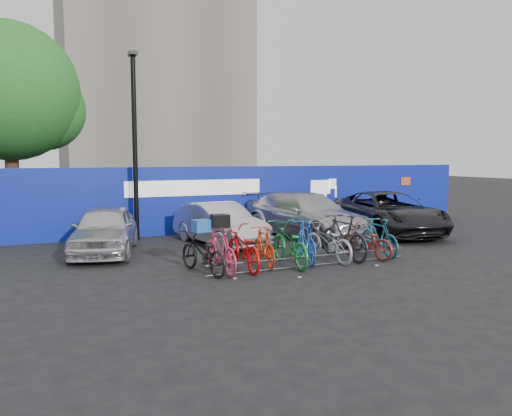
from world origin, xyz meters
TOP-DOWN VIEW (x-y plane):
  - ground at (0.00, 0.00)m, footprint 100.00×100.00m
  - hoarding at (0.01, 6.00)m, footprint 22.00×0.18m
  - tree at (-6.77, 10.06)m, footprint 5.40×5.20m
  - lamppost at (-3.20, 5.40)m, footprint 0.25×0.50m
  - bike_rack at (-0.00, -0.60)m, footprint 5.60×0.03m
  - car_0 at (-4.49, 3.35)m, footprint 2.61×4.32m
  - car_1 at (-1.00, 3.42)m, footprint 2.07×4.16m
  - car_2 at (2.21, 3.59)m, footprint 3.22×5.62m
  - car_3 at (5.33, 3.12)m, footprint 3.35×5.72m
  - bike_0 at (-2.72, -0.13)m, footprint 1.09×2.00m
  - bike_1 at (-2.30, -0.21)m, footprint 0.61×1.85m
  - bike_2 at (-1.68, -0.12)m, footprint 0.75×2.05m
  - bike_3 at (-1.05, 0.00)m, footprint 0.71×1.74m
  - bike_4 at (-0.44, -0.21)m, footprint 0.90×2.16m
  - bike_5 at (0.14, -0.03)m, footprint 0.98×1.92m
  - bike_6 at (0.77, -0.09)m, footprint 0.85×2.02m
  - bike_7 at (1.27, -0.10)m, footprint 0.65×2.07m
  - bike_8 at (1.91, -0.21)m, footprint 0.99×1.86m
  - bike_9 at (2.44, -0.09)m, footprint 0.61×1.80m
  - cargo_crate at (-2.72, -0.13)m, footprint 0.44×0.36m
  - cargo_topcase at (-2.30, -0.21)m, footprint 0.44×0.40m

SIDE VIEW (x-z plane):
  - ground at x=0.00m, z-range 0.00..0.00m
  - bike_rack at x=0.00m, z-range 0.01..0.31m
  - bike_8 at x=1.91m, z-range 0.00..0.93m
  - bike_0 at x=-2.72m, z-range 0.00..1.00m
  - bike_3 at x=-1.05m, z-range 0.00..1.02m
  - bike_6 at x=0.77m, z-range 0.00..1.04m
  - bike_9 at x=2.44m, z-range 0.00..1.06m
  - bike_2 at x=-1.68m, z-range 0.00..1.07m
  - bike_1 at x=-2.30m, z-range 0.00..1.09m
  - bike_4 at x=-0.44m, z-range 0.00..1.11m
  - bike_5 at x=0.14m, z-range 0.00..1.11m
  - bike_7 at x=1.27m, z-range 0.00..1.23m
  - car_1 at x=-1.00m, z-range 0.00..1.31m
  - car_0 at x=-4.49m, z-range 0.00..1.38m
  - car_3 at x=5.33m, z-range 0.00..1.50m
  - car_2 at x=2.21m, z-range 0.00..1.53m
  - cargo_crate at x=-2.72m, z-range 1.00..1.28m
  - hoarding at x=0.01m, z-range 0.00..2.40m
  - cargo_topcase at x=-2.30m, z-range 1.09..1.40m
  - lamppost at x=-3.20m, z-range 0.22..6.33m
  - tree at x=-6.77m, z-range 1.17..8.97m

